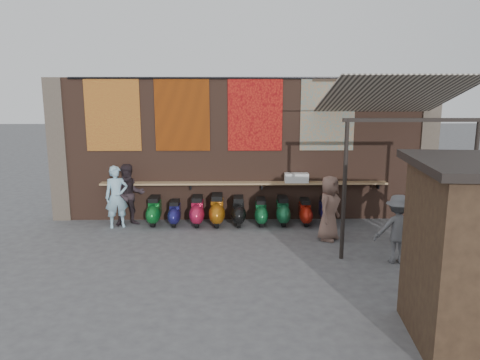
{
  "coord_description": "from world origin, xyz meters",
  "views": [
    {
      "loc": [
        -0.33,
        -10.44,
        3.84
      ],
      "look_at": [
        -0.14,
        1.2,
        1.43
      ],
      "focal_mm": 35.0,
      "sensor_mm": 36.0,
      "label": 1
    }
  ],
  "objects_px": {
    "scooter_stool_1": "(175,213)",
    "diner_right": "(130,195)",
    "shelf_box": "(296,178)",
    "shopper_grey": "(397,229)",
    "shopper_tan": "(329,208)",
    "scooter_stool_4": "(238,211)",
    "scooter_stool_5": "(261,212)",
    "scooter_stool_8": "(326,211)",
    "scooter_stool_0": "(154,211)",
    "scooter_stool_3": "(217,210)",
    "diner_left": "(117,197)",
    "scooter_stool_7": "(305,212)",
    "scooter_stool_6": "(283,211)",
    "scooter_stool_2": "(197,211)",
    "shopper_navy": "(421,208)"
  },
  "relations": [
    {
      "from": "scooter_stool_6",
      "to": "shopper_grey",
      "type": "height_order",
      "value": "shopper_grey"
    },
    {
      "from": "scooter_stool_8",
      "to": "shopper_tan",
      "type": "xyz_separation_m",
      "value": [
        -0.2,
        -1.32,
        0.45
      ]
    },
    {
      "from": "scooter_stool_1",
      "to": "diner_left",
      "type": "distance_m",
      "value": 1.62
    },
    {
      "from": "shelf_box",
      "to": "scooter_stool_3",
      "type": "relative_size",
      "value": 0.74
    },
    {
      "from": "scooter_stool_1",
      "to": "diner_right",
      "type": "xyz_separation_m",
      "value": [
        -1.22,
        0.02,
        0.51
      ]
    },
    {
      "from": "scooter_stool_1",
      "to": "shopper_grey",
      "type": "xyz_separation_m",
      "value": [
        5.15,
        -2.83,
        0.42
      ]
    },
    {
      "from": "scooter_stool_5",
      "to": "scooter_stool_8",
      "type": "xyz_separation_m",
      "value": [
        1.81,
        0.05,
        0.0
      ]
    },
    {
      "from": "scooter_stool_1",
      "to": "scooter_stool_5",
      "type": "distance_m",
      "value": 2.37
    },
    {
      "from": "scooter_stool_6",
      "to": "diner_left",
      "type": "relative_size",
      "value": 0.48
    },
    {
      "from": "scooter_stool_5",
      "to": "diner_right",
      "type": "xyz_separation_m",
      "value": [
        -3.59,
        0.04,
        0.49
      ]
    },
    {
      "from": "shelf_box",
      "to": "shopper_grey",
      "type": "relative_size",
      "value": 0.43
    },
    {
      "from": "scooter_stool_5",
      "to": "shelf_box",
      "type": "bearing_deg",
      "value": 18.8
    },
    {
      "from": "scooter_stool_1",
      "to": "scooter_stool_2",
      "type": "relative_size",
      "value": 0.86
    },
    {
      "from": "scooter_stool_8",
      "to": "shopper_grey",
      "type": "xyz_separation_m",
      "value": [
        0.97,
        -2.85,
        0.39
      ]
    },
    {
      "from": "scooter_stool_6",
      "to": "shelf_box",
      "type": "bearing_deg",
      "value": 36.64
    },
    {
      "from": "scooter_stool_0",
      "to": "scooter_stool_3",
      "type": "height_order",
      "value": "scooter_stool_3"
    },
    {
      "from": "shopper_tan",
      "to": "scooter_stool_6",
      "type": "bearing_deg",
      "value": 71.56
    },
    {
      "from": "scooter_stool_1",
      "to": "scooter_stool_4",
      "type": "relative_size",
      "value": 0.87
    },
    {
      "from": "scooter_stool_7",
      "to": "shopper_tan",
      "type": "distance_m",
      "value": 1.43
    },
    {
      "from": "shelf_box",
      "to": "scooter_stool_0",
      "type": "relative_size",
      "value": 0.81
    },
    {
      "from": "diner_right",
      "to": "diner_left",
      "type": "bearing_deg",
      "value": -169.7
    },
    {
      "from": "scooter_stool_1",
      "to": "diner_right",
      "type": "bearing_deg",
      "value": 178.99
    },
    {
      "from": "scooter_stool_2",
      "to": "shopper_navy",
      "type": "xyz_separation_m",
      "value": [
        5.56,
        -1.52,
        0.48
      ]
    },
    {
      "from": "scooter_stool_6",
      "to": "scooter_stool_4",
      "type": "bearing_deg",
      "value": -178.66
    },
    {
      "from": "scooter_stool_6",
      "to": "scooter_stool_7",
      "type": "bearing_deg",
      "value": -2.39
    },
    {
      "from": "scooter_stool_6",
      "to": "scooter_stool_2",
      "type": "bearing_deg",
      "value": -179.5
    },
    {
      "from": "scooter_stool_7",
      "to": "diner_left",
      "type": "distance_m",
      "value": 5.15
    },
    {
      "from": "scooter_stool_1",
      "to": "scooter_stool_6",
      "type": "height_order",
      "value": "scooter_stool_6"
    },
    {
      "from": "scooter_stool_3",
      "to": "diner_right",
      "type": "relative_size",
      "value": 0.52
    },
    {
      "from": "scooter_stool_1",
      "to": "scooter_stool_5",
      "type": "bearing_deg",
      "value": -0.49
    },
    {
      "from": "shopper_navy",
      "to": "shopper_tan",
      "type": "xyz_separation_m",
      "value": [
        -2.2,
        0.22,
        -0.06
      ]
    },
    {
      "from": "scooter_stool_6",
      "to": "diner_right",
      "type": "relative_size",
      "value": 0.47
    },
    {
      "from": "scooter_stool_2",
      "to": "diner_left",
      "type": "relative_size",
      "value": 0.5
    },
    {
      "from": "shopper_tan",
      "to": "diner_right",
      "type": "bearing_deg",
      "value": 110.1
    },
    {
      "from": "scooter_stool_2",
      "to": "scooter_stool_8",
      "type": "distance_m",
      "value": 3.56
    },
    {
      "from": "scooter_stool_5",
      "to": "shopper_navy",
      "type": "height_order",
      "value": "shopper_navy"
    },
    {
      "from": "shopper_navy",
      "to": "diner_right",
      "type": "bearing_deg",
      "value": -31.6
    },
    {
      "from": "diner_right",
      "to": "shopper_tan",
      "type": "xyz_separation_m",
      "value": [
        5.2,
        -1.31,
        -0.04
      ]
    },
    {
      "from": "scooter_stool_0",
      "to": "diner_left",
      "type": "distance_m",
      "value": 1.09
    },
    {
      "from": "scooter_stool_7",
      "to": "diner_right",
      "type": "bearing_deg",
      "value": 179.74
    },
    {
      "from": "scooter_stool_5",
      "to": "diner_left",
      "type": "relative_size",
      "value": 0.45
    },
    {
      "from": "scooter_stool_6",
      "to": "shopper_grey",
      "type": "bearing_deg",
      "value": -52.71
    },
    {
      "from": "scooter_stool_4",
      "to": "scooter_stool_8",
      "type": "distance_m",
      "value": 2.43
    },
    {
      "from": "scooter_stool_2",
      "to": "diner_right",
      "type": "bearing_deg",
      "value": 179.47
    },
    {
      "from": "shelf_box",
      "to": "scooter_stool_0",
      "type": "bearing_deg",
      "value": -176.32
    },
    {
      "from": "scooter_stool_7",
      "to": "scooter_stool_0",
      "type": "bearing_deg",
      "value": 179.06
    },
    {
      "from": "scooter_stool_0",
      "to": "scooter_stool_5",
      "type": "relative_size",
      "value": 1.06
    },
    {
      "from": "scooter_stool_7",
      "to": "diner_right",
      "type": "height_order",
      "value": "diner_right"
    },
    {
      "from": "scooter_stool_7",
      "to": "shopper_tan",
      "type": "relative_size",
      "value": 0.45
    },
    {
      "from": "scooter_stool_1",
      "to": "scooter_stool_4",
      "type": "height_order",
      "value": "scooter_stool_4"
    }
  ]
}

